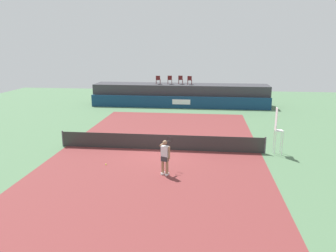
% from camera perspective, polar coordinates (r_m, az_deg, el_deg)
% --- Properties ---
extents(ground_plane, '(48.00, 48.00, 0.00)m').
position_cam_1_polar(ground_plane, '(23.21, -0.28, -1.79)').
color(ground_plane, '#4C704C').
extents(court_inner, '(12.00, 22.00, 0.00)m').
position_cam_1_polar(court_inner, '(20.36, -1.29, -4.06)').
color(court_inner, maroon).
rests_on(court_inner, ground).
extents(sponsor_wall, '(18.00, 0.22, 1.20)m').
position_cam_1_polar(sponsor_wall, '(33.28, 1.90, 4.08)').
color(sponsor_wall, navy).
rests_on(sponsor_wall, ground).
extents(spectator_platform, '(18.00, 2.80, 2.20)m').
position_cam_1_polar(spectator_platform, '(34.97, 2.15, 5.39)').
color(spectator_platform, '#38383D').
rests_on(spectator_platform, ground).
extents(spectator_chair_far_left, '(0.44, 0.44, 0.89)m').
position_cam_1_polar(spectator_chair_far_left, '(34.70, -1.70, 7.98)').
color(spectator_chair_far_left, '#561919').
rests_on(spectator_chair_far_left, spectator_platform).
extents(spectator_chair_left, '(0.46, 0.46, 0.89)m').
position_cam_1_polar(spectator_chair_left, '(34.79, 0.31, 8.00)').
color(spectator_chair_left, '#561919').
rests_on(spectator_chair_left, spectator_platform).
extents(spectator_chair_center, '(0.46, 0.46, 0.89)m').
position_cam_1_polar(spectator_chair_center, '(34.84, 2.17, 8.00)').
color(spectator_chair_center, '#561919').
rests_on(spectator_chair_center, spectator_platform).
extents(spectator_chair_right, '(0.46, 0.46, 0.89)m').
position_cam_1_polar(spectator_chair_right, '(34.45, 3.74, 7.92)').
color(spectator_chair_right, '#561919').
rests_on(spectator_chair_right, spectator_platform).
extents(umpire_chair, '(0.45, 0.45, 2.76)m').
position_cam_1_polar(umpire_chair, '(20.17, 18.23, -0.26)').
color(umpire_chair, white).
rests_on(umpire_chair, ground).
extents(tennis_net, '(12.40, 0.02, 0.95)m').
position_cam_1_polar(tennis_net, '(20.22, -1.30, -2.78)').
color(tennis_net, '#2D2D2D').
rests_on(tennis_net, ground).
extents(net_post_near, '(0.10, 0.10, 1.00)m').
position_cam_1_polar(net_post_near, '(21.91, -17.59, -2.05)').
color(net_post_near, '#4C4C51').
rests_on(net_post_near, ground).
extents(net_post_far, '(0.10, 0.10, 1.00)m').
position_cam_1_polar(net_post_far, '(20.34, 16.30, -3.18)').
color(net_post_far, '#4C4C51').
rests_on(net_post_far, ground).
extents(tennis_player, '(0.56, 1.25, 1.77)m').
position_cam_1_polar(tennis_player, '(16.28, -0.51, -5.18)').
color(tennis_player, white).
rests_on(tennis_player, court_inner).
extents(tennis_ball, '(0.07, 0.07, 0.07)m').
position_cam_1_polar(tennis_ball, '(18.13, -10.60, -6.48)').
color(tennis_ball, '#D8EA33').
rests_on(tennis_ball, court_inner).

